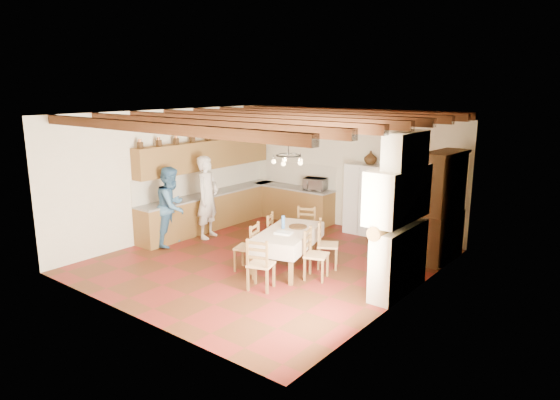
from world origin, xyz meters
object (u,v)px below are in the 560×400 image
(person_woman_blue, at_px, (172,206))
(microwave, at_px, (315,184))
(hutch, at_px, (442,207))
(chair_right_far, at_px, (328,244))
(chair_left_far, at_px, (262,235))
(chair_right_near, at_px, (316,254))
(person_man, at_px, (207,197))
(refrigerator, at_px, (366,198))
(person_woman_red, at_px, (390,229))
(dining_table, at_px, (288,235))
(chair_end_near, at_px, (261,263))
(chair_left_near, at_px, (247,247))
(chair_end_far, at_px, (305,230))

(person_woman_blue, height_order, microwave, person_woman_blue)
(hutch, height_order, chair_right_far, hutch)
(chair_left_far, height_order, microwave, microwave)
(chair_right_near, xyz_separation_m, microwave, (-2.18, 3.12, 0.58))
(chair_right_far, bearing_deg, person_man, 61.47)
(refrigerator, distance_m, person_woman_red, 2.65)
(hutch, bearing_deg, dining_table, -129.68)
(chair_left_far, xyz_separation_m, person_man, (-1.93, 0.30, 0.50))
(chair_left_far, distance_m, microwave, 2.97)
(microwave, bearing_deg, dining_table, -77.51)
(chair_end_near, bearing_deg, chair_right_far, -119.79)
(chair_right_far, relative_size, person_woman_red, 0.57)
(refrigerator, xyz_separation_m, hutch, (2.20, -0.83, 0.28))
(hutch, relative_size, chair_left_near, 2.36)
(chair_end_far, bearing_deg, microwave, 92.37)
(refrigerator, distance_m, person_man, 3.81)
(chair_left_near, height_order, chair_end_far, same)
(person_woman_red, distance_m, microwave, 3.62)
(chair_left_far, relative_size, person_woman_blue, 0.54)
(chair_right_near, relative_size, chair_end_far, 1.00)
(microwave, bearing_deg, chair_end_far, -73.83)
(chair_end_far, xyz_separation_m, microwave, (-1.08, 1.95, 0.58))
(chair_end_far, xyz_separation_m, person_man, (-2.39, -0.60, 0.50))
(refrigerator, distance_m, chair_end_far, 2.14)
(chair_end_near, bearing_deg, hutch, -137.64)
(hutch, distance_m, chair_end_far, 2.88)
(chair_left_near, relative_size, person_woman_red, 0.57)
(chair_left_near, height_order, chair_right_near, same)
(hutch, height_order, chair_end_near, hutch)
(chair_left_near, height_order, person_woman_red, person_woman_red)
(dining_table, bearing_deg, chair_left_far, 168.17)
(chair_right_near, relative_size, person_woman_blue, 0.54)
(chair_left_far, relative_size, person_man, 0.49)
(chair_end_near, height_order, chair_end_far, same)
(chair_left_near, relative_size, person_man, 0.49)
(refrigerator, distance_m, chair_left_far, 3.10)
(person_man, bearing_deg, chair_left_near, -131.73)
(person_man, distance_m, person_woman_blue, 0.93)
(chair_left_near, xyz_separation_m, person_man, (-2.17, 1.05, 0.50))
(chair_left_far, relative_size, chair_end_far, 1.00)
(dining_table, height_order, person_woman_red, person_woman_red)
(person_man, height_order, microwave, person_man)
(dining_table, relative_size, person_man, 1.00)
(person_man, distance_m, microwave, 2.86)
(chair_right_near, height_order, person_woman_blue, person_woman_blue)
(chair_right_near, height_order, chair_end_far, same)
(person_woman_blue, bearing_deg, refrigerator, -63.51)
(chair_right_far, height_order, chair_end_far, same)
(refrigerator, height_order, chair_right_far, refrigerator)
(refrigerator, height_order, chair_end_near, refrigerator)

